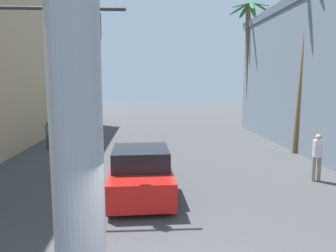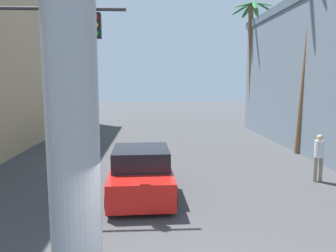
% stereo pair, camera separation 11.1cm
% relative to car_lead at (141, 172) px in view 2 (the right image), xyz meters
% --- Properties ---
extents(ground_plane, '(92.37, 92.37, 0.00)m').
position_rel_car_lead_xyz_m(ground_plane, '(0.83, 3.42, -0.70)').
color(ground_plane, '#424244').
extents(car_lead, '(2.15, 4.75, 1.56)m').
position_rel_car_lead_xyz_m(car_lead, '(0.00, 0.00, 0.00)').
color(car_lead, black).
rests_on(car_lead, ground).
extents(palm_tree_mid_right, '(3.35, 3.17, 9.69)m').
position_rel_car_lead_xyz_m(palm_tree_mid_right, '(8.08, 5.52, 5.66)').
color(palm_tree_mid_right, brown).
rests_on(palm_tree_mid_right, ground).
extents(palm_tree_far_right, '(3.37, 3.37, 9.59)m').
position_rel_car_lead_xyz_m(palm_tree_far_right, '(8.01, 14.36, 5.25)').
color(palm_tree_far_right, brown).
rests_on(palm_tree_far_right, ground).
extents(pedestrian_far_left, '(0.45, 0.45, 1.59)m').
position_rel_car_lead_xyz_m(pedestrian_far_left, '(-5.15, 7.44, 0.22)').
color(pedestrian_far_left, '#3F3833').
rests_on(pedestrian_far_left, ground).
extents(pedestrian_mid_right, '(0.36, 0.36, 1.76)m').
position_rel_car_lead_xyz_m(pedestrian_mid_right, '(6.49, 0.86, 0.33)').
color(pedestrian_mid_right, gray).
rests_on(pedestrian_mid_right, ground).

